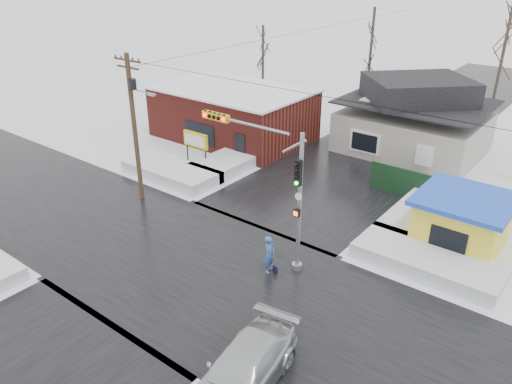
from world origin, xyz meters
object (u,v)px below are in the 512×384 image
Objects in this scene: traffic_signal at (272,177)px; kiosk at (462,221)px; marquee_sign at (196,141)px; pedestrian at (269,255)px; car at (243,371)px; utility_pole at (135,121)px.

traffic_signal is 10.43m from kiosk.
marquee_sign reaches higher than pedestrian.
car is at bearing -60.33° from traffic_signal.
traffic_signal is 13.42m from marquee_sign.
marquee_sign is 14.22m from pedestrian.
traffic_signal is at bearing 111.10° from car.
car is (15.60, -13.85, -1.12)m from marquee_sign.
marquee_sign is at bearing 150.28° from traffic_signal.
kiosk reaches higher than marquee_sign.
kiosk is (17.43, 6.49, -3.65)m from utility_pole.
utility_pole is 18.95m from kiosk.
kiosk is 14.65m from car.
utility_pole reaches higher than marquee_sign.
traffic_signal is 9.22m from car.
car is at bearing -28.39° from utility_pole.
utility_pole is 11.84m from pedestrian.
utility_pole is 1.96× the size of kiosk.
marquee_sign is at bearing -178.45° from kiosk.
kiosk is at bearing 70.01° from car.
traffic_signal is 1.27× the size of car.
utility_pole is at bearing -159.56° from kiosk.
car is at bearing -101.41° from kiosk.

